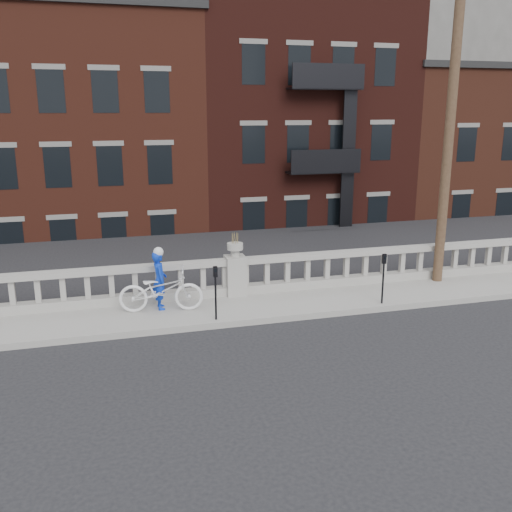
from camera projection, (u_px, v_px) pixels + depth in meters
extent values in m
plane|color=black|center=(278.00, 356.00, 12.34)|extent=(120.00, 120.00, 0.00)
cube|color=gray|center=(244.00, 308.00, 15.12)|extent=(32.00, 2.20, 0.15)
cube|color=gray|center=(235.00, 290.00, 15.95)|extent=(28.00, 0.34, 0.25)
cube|color=gray|center=(235.00, 261.00, 15.75)|extent=(28.00, 0.34, 0.16)
cube|color=gray|center=(235.00, 275.00, 15.85)|extent=(0.55, 0.55, 1.10)
cylinder|color=gray|center=(235.00, 253.00, 15.68)|extent=(0.24, 0.24, 0.20)
cylinder|color=gray|center=(235.00, 246.00, 15.64)|extent=(0.44, 0.44, 0.18)
cube|color=#605E59|center=(234.00, 373.00, 16.96)|extent=(36.00, 0.50, 5.15)
cube|color=black|center=(159.00, 271.00, 37.86)|extent=(80.00, 44.00, 0.50)
cube|color=#595651|center=(153.00, 344.00, 20.45)|extent=(16.00, 7.00, 4.00)
cube|color=#595651|center=(409.00, 123.00, 47.77)|extent=(14.00, 14.00, 18.00)
cube|color=#4F2116|center=(87.00, 172.00, 29.40)|extent=(10.00, 14.00, 14.00)
cube|color=black|center=(76.00, 24.00, 27.60)|extent=(10.30, 14.30, 0.30)
cube|color=#37130F|center=(272.00, 154.00, 31.81)|extent=(10.00, 14.00, 15.50)
cube|color=black|center=(273.00, 1.00, 29.82)|extent=(10.30, 14.30, 0.30)
cube|color=#512518|center=(428.00, 179.00, 34.84)|extent=(10.00, 14.00, 12.00)
cube|color=black|center=(436.00, 74.00, 33.30)|extent=(10.30, 14.30, 0.30)
cylinder|color=#422D1E|center=(451.00, 110.00, 16.01)|extent=(0.28, 0.28, 10.00)
cylinder|color=black|center=(216.00, 298.00, 13.93)|extent=(0.05, 0.05, 1.10)
cube|color=black|center=(215.00, 272.00, 13.76)|extent=(0.10, 0.08, 0.26)
cube|color=black|center=(216.00, 271.00, 13.70)|extent=(0.06, 0.01, 0.08)
cylinder|color=black|center=(383.00, 284.00, 15.10)|extent=(0.05, 0.05, 1.10)
cube|color=black|center=(384.00, 259.00, 14.93)|extent=(0.10, 0.08, 0.26)
cube|color=black|center=(385.00, 258.00, 14.88)|extent=(0.06, 0.01, 0.08)
imported|color=white|center=(161.00, 290.00, 14.53)|extent=(2.21, 1.05, 1.12)
imported|color=#0C30BB|center=(160.00, 280.00, 14.67)|extent=(0.39, 0.57, 1.53)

